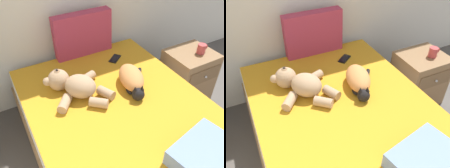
% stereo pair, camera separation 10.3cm
% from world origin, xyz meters
% --- Properties ---
extents(bed, '(1.35, 1.92, 0.50)m').
position_xyz_m(bed, '(1.11, 2.93, 0.25)').
color(bed, olive).
rests_on(bed, ground_plane).
extents(patterned_cushion, '(0.57, 0.11, 0.42)m').
position_xyz_m(patterned_cushion, '(1.19, 3.82, 0.71)').
color(patterned_cushion, '#A5334C').
rests_on(patterned_cushion, bed).
extents(cat, '(0.33, 0.42, 0.15)m').
position_xyz_m(cat, '(1.31, 3.14, 0.57)').
color(cat, '#D18447').
rests_on(cat, bed).
extents(teddy_bear, '(0.47, 0.55, 0.19)m').
position_xyz_m(teddy_bear, '(0.87, 3.29, 0.58)').
color(teddy_bear, tan).
rests_on(teddy_bear, bed).
extents(cell_phone, '(0.16, 0.15, 0.01)m').
position_xyz_m(cell_phone, '(1.40, 3.57, 0.51)').
color(cell_phone, black).
rests_on(cell_phone, bed).
extents(throw_pillow, '(0.45, 0.36, 0.11)m').
position_xyz_m(throw_pillow, '(1.30, 2.34, 0.56)').
color(throw_pillow, '#728CB7').
rests_on(throw_pillow, bed).
extents(nightstand, '(0.45, 0.43, 0.54)m').
position_xyz_m(nightstand, '(2.09, 3.25, 0.27)').
color(nightstand, olive).
rests_on(nightstand, ground_plane).
extents(mug, '(0.12, 0.08, 0.09)m').
position_xyz_m(mug, '(2.16, 3.21, 0.58)').
color(mug, '#B23F3F').
rests_on(mug, nightstand).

